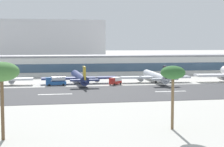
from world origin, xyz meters
name	(u,v)px	position (x,y,z in m)	size (l,w,h in m)	color
ground_plane	(171,93)	(0.00, 0.00, 0.00)	(1400.00, 1400.00, 0.00)	#B2AFA8
runway_strip	(167,92)	(0.00, 4.70, 0.04)	(800.00, 42.25, 0.08)	#38383A
runway_centreline_dash_3	(55,94)	(-41.39, 4.70, 0.09)	(12.00, 1.20, 0.01)	white
runway_centreline_dash_4	(171,91)	(1.50, 4.70, 0.09)	(12.00, 1.20, 0.01)	white
terminal_building	(104,65)	(-11.12, 84.24, 5.53)	(170.96, 21.85, 11.05)	silver
distant_hotel_block	(41,43)	(-47.73, 175.20, 17.93)	(98.43, 38.98, 35.86)	#BCBCC1
airliner_gold_tail_gate_1	(80,78)	(-29.75, 36.40, 2.82)	(33.89, 42.38, 8.84)	navy
airliner_black_tail_gate_2	(156,77)	(5.14, 35.14, 2.76)	(32.43, 41.45, 8.65)	silver
service_box_truck_0	(115,81)	(-14.81, 29.91, 1.79)	(6.17, 5.64, 3.25)	#B2231E
service_fuel_truck_1	(56,81)	(-40.39, 31.33, 2.03)	(8.72, 3.56, 3.95)	#23569E
palm_tree_1	(1,73)	(-52.66, -54.72, 12.77)	(6.65, 6.65, 14.82)	brown
palm_tree_2	(173,74)	(-18.20, -52.33, 11.79)	(5.20, 5.20, 13.56)	brown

